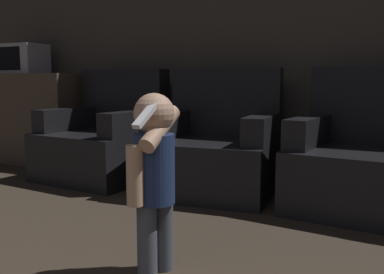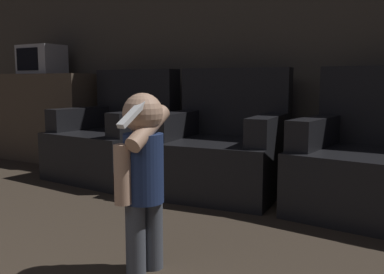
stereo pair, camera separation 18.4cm
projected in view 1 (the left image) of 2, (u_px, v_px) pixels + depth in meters
The scene contains 7 objects.
wall_back at pixel (259, 31), 3.79m from camera, with size 8.40×0.05×2.60m.
armchair_left at pixel (105, 141), 3.82m from camera, with size 0.98×0.93×0.97m.
armchair_middle at pixel (216, 150), 3.35m from camera, with size 0.99×0.95×0.97m.
armchair_right at pixel (367, 161), 2.87m from camera, with size 0.99×0.95×0.97m.
person_toddler at pixel (154, 169), 1.87m from camera, with size 0.18×0.32×0.81m.
kitchen_counter at pixel (31, 118), 4.62m from camera, with size 1.35×0.60×0.94m.
microwave at pixel (23, 59), 4.57m from camera, with size 0.48×0.33×0.31m.
Camera 1 is at (1.17, 0.76, 0.86)m, focal length 40.00 mm.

